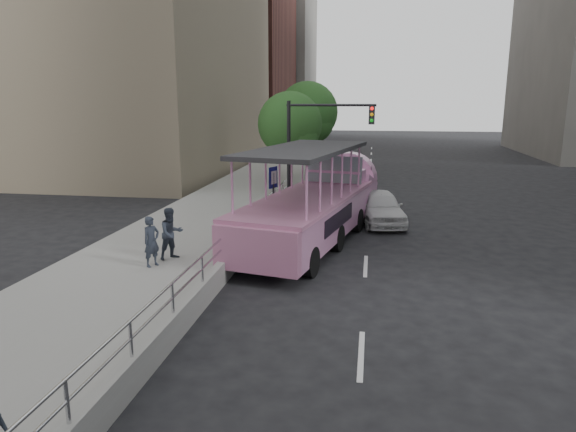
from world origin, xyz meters
name	(u,v)px	position (x,y,z in m)	size (l,w,h in m)	color
ground	(323,314)	(0.00, 0.00, 0.00)	(160.00, 160.00, 0.00)	black
sidewalk	(218,214)	(-5.75, 10.00, 0.15)	(5.50, 80.00, 0.30)	gray
kerb_wall	(224,264)	(-3.12, 2.00, 0.48)	(0.24, 30.00, 0.36)	#989994
guardrail	(224,243)	(-3.12, 2.00, 1.14)	(0.07, 22.00, 0.71)	silver
duck_boat	(317,205)	(-0.93, 7.02, 1.35)	(4.80, 11.22, 3.63)	black
car	(380,207)	(1.50, 10.05, 0.72)	(1.71, 4.23, 1.44)	silver
pedestrian_near	(151,241)	(-5.39, 2.04, 1.07)	(0.56, 0.37, 1.54)	#29303D
pedestrian_mid	(171,233)	(-5.08, 2.84, 1.13)	(0.80, 0.63, 1.65)	#29303D
parking_sign	(273,191)	(-2.81, 8.10, 1.66)	(0.25, 0.55, 2.62)	black
traffic_signal	(313,137)	(-1.70, 12.50, 3.50)	(4.20, 0.32, 5.20)	black
street_tree_near	(292,127)	(-3.30, 15.93, 3.82)	(3.52, 3.52, 5.72)	#372419
street_tree_far	(309,115)	(-3.10, 21.93, 4.31)	(3.97, 3.97, 6.45)	#372419
midrise_brick	(209,31)	(-18.00, 48.00, 13.00)	(18.00, 16.00, 26.00)	brown
midrise_stone_b	(257,67)	(-16.00, 64.00, 10.00)	(16.00, 14.00, 20.00)	gray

